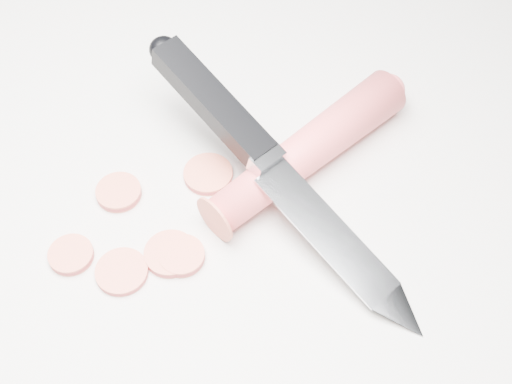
% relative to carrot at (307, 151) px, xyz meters
% --- Properties ---
extents(ground, '(2.40, 2.40, 0.00)m').
position_rel_carrot_xyz_m(ground, '(-0.06, -0.07, -0.02)').
color(ground, beige).
rests_on(ground, ground).
extents(carrot, '(0.10, 0.18, 0.03)m').
position_rel_carrot_xyz_m(carrot, '(0.00, 0.00, 0.00)').
color(carrot, '#E7464A').
rests_on(carrot, ground).
extents(carrot_slice_0, '(0.04, 0.04, 0.01)m').
position_rel_carrot_xyz_m(carrot_slice_0, '(-0.06, -0.11, -0.02)').
color(carrot_slice_0, '#D55940').
rests_on(carrot_slice_0, ground).
extents(carrot_slice_1, '(0.04, 0.04, 0.01)m').
position_rel_carrot_xyz_m(carrot_slice_1, '(-0.08, -0.14, -0.02)').
color(carrot_slice_1, '#D55940').
rests_on(carrot_slice_1, ground).
extents(carrot_slice_2, '(0.03, 0.03, 0.01)m').
position_rel_carrot_xyz_m(carrot_slice_2, '(-0.12, -0.14, -0.02)').
color(carrot_slice_2, '#D55940').
rests_on(carrot_slice_2, ground).
extents(carrot_slice_3, '(0.03, 0.03, 0.01)m').
position_rel_carrot_xyz_m(carrot_slice_3, '(-0.05, -0.11, -0.02)').
color(carrot_slice_3, '#D55940').
rests_on(carrot_slice_3, ground).
extents(carrot_slice_4, '(0.03, 0.03, 0.01)m').
position_rel_carrot_xyz_m(carrot_slice_4, '(-0.12, -0.08, -0.02)').
color(carrot_slice_4, '#D55940').
rests_on(carrot_slice_4, ground).
extents(carrot_slice_5, '(0.04, 0.04, 0.01)m').
position_rel_carrot_xyz_m(carrot_slice_5, '(-0.06, -0.04, -0.02)').
color(carrot_slice_5, '#D55940').
rests_on(carrot_slice_5, ground).
extents(kitchen_knife, '(0.27, 0.14, 0.08)m').
position_rel_carrot_xyz_m(kitchen_knife, '(-0.00, -0.04, 0.02)').
color(kitchen_knife, silver).
rests_on(kitchen_knife, ground).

